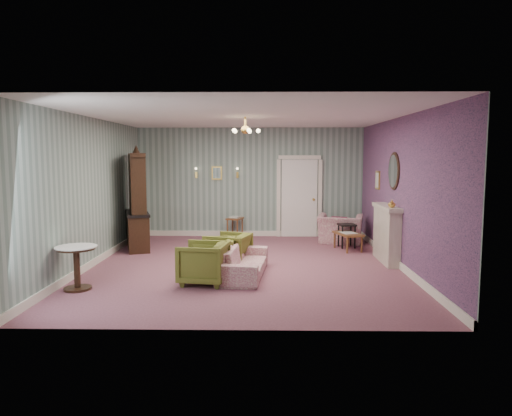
{
  "coord_description": "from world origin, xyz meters",
  "views": [
    {
      "loc": [
        0.37,
        -9.19,
        2.15
      ],
      "look_at": [
        0.2,
        0.4,
        1.1
      ],
      "focal_mm": 33.34,
      "sensor_mm": 36.0,
      "label": 1
    }
  ],
  "objects_px": {
    "sofa_chintz": "(243,256)",
    "wingback_chair": "(340,224)",
    "olive_chair_b": "(217,252)",
    "coffee_table": "(348,241)",
    "dresser": "(137,198)",
    "olive_chair_a": "(203,261)",
    "side_table_black": "(347,236)",
    "fireplace": "(387,234)",
    "pedestal_table": "(77,268)",
    "olive_chair_c": "(230,248)"
  },
  "relations": [
    {
      "from": "wingback_chair",
      "to": "pedestal_table",
      "type": "height_order",
      "value": "wingback_chair"
    },
    {
      "from": "wingback_chair",
      "to": "dresser",
      "type": "relative_size",
      "value": 0.46
    },
    {
      "from": "olive_chair_c",
      "to": "wingback_chair",
      "type": "bearing_deg",
      "value": 153.08
    },
    {
      "from": "wingback_chair",
      "to": "fireplace",
      "type": "bearing_deg",
      "value": 118.97
    },
    {
      "from": "fireplace",
      "to": "pedestal_table",
      "type": "distance_m",
      "value": 5.92
    },
    {
      "from": "sofa_chintz",
      "to": "pedestal_table",
      "type": "height_order",
      "value": "sofa_chintz"
    },
    {
      "from": "olive_chair_a",
      "to": "pedestal_table",
      "type": "bearing_deg",
      "value": -69.96
    },
    {
      "from": "olive_chair_b",
      "to": "wingback_chair",
      "type": "height_order",
      "value": "wingback_chair"
    },
    {
      "from": "fireplace",
      "to": "pedestal_table",
      "type": "relative_size",
      "value": 1.95
    },
    {
      "from": "olive_chair_a",
      "to": "olive_chair_b",
      "type": "relative_size",
      "value": 1.16
    },
    {
      "from": "coffee_table",
      "to": "pedestal_table",
      "type": "relative_size",
      "value": 1.1
    },
    {
      "from": "olive_chair_b",
      "to": "dresser",
      "type": "distance_m",
      "value": 2.98
    },
    {
      "from": "olive_chair_b",
      "to": "dresser",
      "type": "xyz_separation_m",
      "value": [
        -2.05,
        1.99,
        0.84
      ]
    },
    {
      "from": "fireplace",
      "to": "side_table_black",
      "type": "distance_m",
      "value": 1.61
    },
    {
      "from": "sofa_chintz",
      "to": "wingback_chair",
      "type": "bearing_deg",
      "value": -28.8
    },
    {
      "from": "olive_chair_a",
      "to": "side_table_black",
      "type": "xyz_separation_m",
      "value": [
        2.97,
        3.23,
        -0.11
      ]
    },
    {
      "from": "olive_chair_b",
      "to": "olive_chair_a",
      "type": "bearing_deg",
      "value": -6.63
    },
    {
      "from": "wingback_chair",
      "to": "fireplace",
      "type": "relative_size",
      "value": 0.77
    },
    {
      "from": "olive_chair_a",
      "to": "olive_chair_b",
      "type": "distance_m",
      "value": 1.04
    },
    {
      "from": "olive_chair_b",
      "to": "dresser",
      "type": "relative_size",
      "value": 0.29
    },
    {
      "from": "fireplace",
      "to": "coffee_table",
      "type": "distance_m",
      "value": 1.37
    },
    {
      "from": "fireplace",
      "to": "side_table_black",
      "type": "relative_size",
      "value": 2.48
    },
    {
      "from": "sofa_chintz",
      "to": "olive_chair_b",
      "type": "bearing_deg",
      "value": 54.16
    },
    {
      "from": "olive_chair_a",
      "to": "olive_chair_c",
      "type": "height_order",
      "value": "olive_chair_a"
    },
    {
      "from": "side_table_black",
      "to": "pedestal_table",
      "type": "distance_m",
      "value": 6.15
    },
    {
      "from": "olive_chair_b",
      "to": "side_table_black",
      "type": "relative_size",
      "value": 1.19
    },
    {
      "from": "olive_chair_b",
      "to": "fireplace",
      "type": "height_order",
      "value": "fireplace"
    },
    {
      "from": "olive_chair_c",
      "to": "fireplace",
      "type": "height_order",
      "value": "fireplace"
    },
    {
      "from": "fireplace",
      "to": "side_table_black",
      "type": "height_order",
      "value": "fireplace"
    },
    {
      "from": "sofa_chintz",
      "to": "wingback_chair",
      "type": "distance_m",
      "value": 3.99
    },
    {
      "from": "fireplace",
      "to": "pedestal_table",
      "type": "height_order",
      "value": "fireplace"
    },
    {
      "from": "sofa_chintz",
      "to": "pedestal_table",
      "type": "relative_size",
      "value": 2.57
    },
    {
      "from": "fireplace",
      "to": "pedestal_table",
      "type": "bearing_deg",
      "value": -158.72
    },
    {
      "from": "olive_chair_b",
      "to": "pedestal_table",
      "type": "bearing_deg",
      "value": -55.71
    },
    {
      "from": "olive_chair_c",
      "to": "fireplace",
      "type": "distance_m",
      "value": 3.2
    },
    {
      "from": "sofa_chintz",
      "to": "coffee_table",
      "type": "height_order",
      "value": "sofa_chintz"
    },
    {
      "from": "wingback_chair",
      "to": "coffee_table",
      "type": "bearing_deg",
      "value": 105.01
    },
    {
      "from": "olive_chair_c",
      "to": "pedestal_table",
      "type": "distance_m",
      "value": 2.89
    },
    {
      "from": "olive_chair_b",
      "to": "sofa_chintz",
      "type": "xyz_separation_m",
      "value": [
        0.53,
        -0.47,
        0.02
      ]
    },
    {
      "from": "olive_chair_a",
      "to": "side_table_black",
      "type": "distance_m",
      "value": 4.39
    },
    {
      "from": "olive_chair_c",
      "to": "side_table_black",
      "type": "xyz_separation_m",
      "value": [
        2.61,
        1.96,
        -0.08
      ]
    },
    {
      "from": "olive_chair_c",
      "to": "dresser",
      "type": "relative_size",
      "value": 0.31
    },
    {
      "from": "olive_chair_b",
      "to": "coffee_table",
      "type": "bearing_deg",
      "value": 124.07
    },
    {
      "from": "olive_chair_b",
      "to": "fireplace",
      "type": "distance_m",
      "value": 3.48
    },
    {
      "from": "olive_chair_c",
      "to": "dresser",
      "type": "distance_m",
      "value": 3.0
    },
    {
      "from": "side_table_black",
      "to": "wingback_chair",
      "type": "bearing_deg",
      "value": 94.88
    },
    {
      "from": "pedestal_table",
      "to": "olive_chair_a",
      "type": "bearing_deg",
      "value": 11.43
    },
    {
      "from": "olive_chair_c",
      "to": "dresser",
      "type": "bearing_deg",
      "value": -109.83
    },
    {
      "from": "sofa_chintz",
      "to": "wingback_chair",
      "type": "relative_size",
      "value": 1.72
    },
    {
      "from": "sofa_chintz",
      "to": "side_table_black",
      "type": "relative_size",
      "value": 3.27
    }
  ]
}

